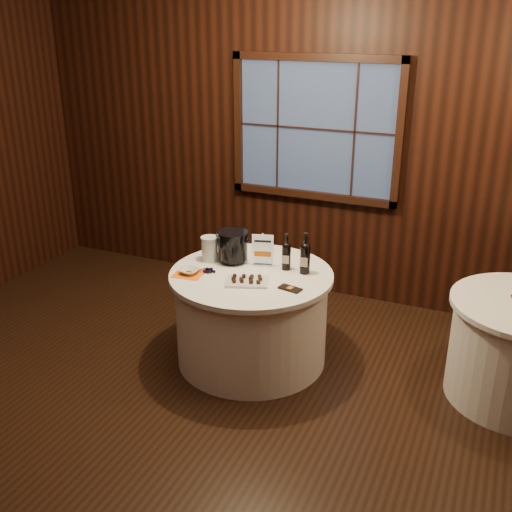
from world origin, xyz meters
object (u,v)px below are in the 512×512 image
at_px(port_bottle_right, 305,256).
at_px(grape_bunch, 208,271).
at_px(chocolate_plate, 247,280).
at_px(cracker_bowl, 189,271).
at_px(glass_pitcher, 210,249).
at_px(sign_stand, 263,255).
at_px(chocolate_box, 290,289).
at_px(port_bottle_left, 286,254).
at_px(ice_bucket, 233,246).
at_px(main_table, 251,316).

xyz_separation_m(port_bottle_right, grape_bunch, (-0.68, -0.30, -0.13)).
distance_m(chocolate_plate, cracker_bowl, 0.48).
bearing_deg(glass_pitcher, sign_stand, -9.70).
height_order(sign_stand, chocolate_box, sign_stand).
height_order(port_bottle_left, port_bottle_right, port_bottle_right).
relative_size(sign_stand, ice_bucket, 1.06).
bearing_deg(port_bottle_right, ice_bucket, 175.68).
height_order(main_table, chocolate_box, chocolate_box).
bearing_deg(main_table, ice_bucket, 148.13).
relative_size(grape_bunch, glass_pitcher, 0.77).
relative_size(sign_stand, chocolate_plate, 0.74).
relative_size(port_bottle_left, glass_pitcher, 1.45).
distance_m(main_table, glass_pitcher, 0.64).
height_order(main_table, sign_stand, sign_stand).
bearing_deg(chocolate_plate, ice_bucket, 129.94).
distance_m(sign_stand, port_bottle_right, 0.36).
height_order(port_bottle_left, chocolate_plate, port_bottle_left).
relative_size(main_table, port_bottle_left, 4.33).
relative_size(chocolate_plate, grape_bunch, 2.35).
distance_m(port_bottle_right, ice_bucket, 0.61).
bearing_deg(chocolate_box, main_table, 168.54).
relative_size(sign_stand, cracker_bowl, 1.87).
distance_m(sign_stand, port_bottle_left, 0.20).
xyz_separation_m(port_bottle_right, chocolate_box, (0.00, -0.33, -0.14)).
xyz_separation_m(sign_stand, cracker_bowl, (-0.45, -0.38, -0.07)).
xyz_separation_m(main_table, chocolate_plate, (0.05, -0.19, 0.40)).
height_order(main_table, grape_bunch, grape_bunch).
bearing_deg(port_bottle_right, sign_stand, 173.08).
bearing_deg(chocolate_box, chocolate_plate, -164.85).
height_order(main_table, port_bottle_right, port_bottle_right).
bearing_deg(main_table, cracker_bowl, -153.77).
distance_m(chocolate_box, grape_bunch, 0.69).
distance_m(ice_bucket, glass_pitcher, 0.19).
xyz_separation_m(port_bottle_left, chocolate_box, (0.16, -0.34, -0.12)).
height_order(sign_stand, port_bottle_right, port_bottle_right).
height_order(main_table, chocolate_plate, chocolate_plate).
distance_m(port_bottle_left, chocolate_plate, 0.42).
bearing_deg(grape_bunch, ice_bucket, 75.04).
xyz_separation_m(chocolate_plate, grape_bunch, (-0.35, 0.05, -0.00)).
distance_m(grape_bunch, glass_pitcher, 0.27).
bearing_deg(chocolate_plate, port_bottle_left, 63.99).
xyz_separation_m(main_table, ice_bucket, (-0.23, 0.14, 0.52)).
distance_m(main_table, chocolate_box, 0.57).
distance_m(main_table, sign_stand, 0.50).
height_order(port_bottle_left, cracker_bowl, port_bottle_left).
bearing_deg(grape_bunch, chocolate_plate, -7.51).
bearing_deg(cracker_bowl, ice_bucket, 60.04).
relative_size(main_table, port_bottle_right, 3.87).
bearing_deg(port_bottle_right, grape_bunch, -162.49).
bearing_deg(chocolate_box, sign_stand, 149.23).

